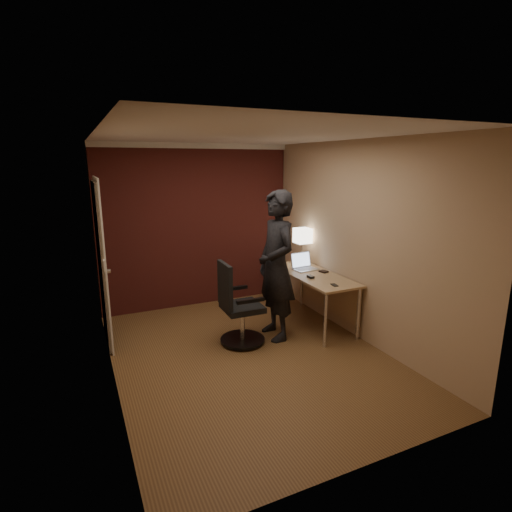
# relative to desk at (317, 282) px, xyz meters

# --- Properties ---
(room) EXTENTS (4.00, 4.00, 4.00)m
(room) POSITION_rel_desk_xyz_m (-1.53, 1.06, 0.77)
(room) COLOR brown
(room) RESTS_ON ground
(desk) EXTENTS (0.60, 1.50, 0.73)m
(desk) POSITION_rel_desk_xyz_m (0.00, 0.00, 0.00)
(desk) COLOR tan
(desk) RESTS_ON ground
(desk_lamp) EXTENTS (0.22, 0.22, 0.54)m
(desk_lamp) POSITION_rel_desk_xyz_m (0.10, 0.58, 0.55)
(desk_lamp) COLOR silver
(desk_lamp) RESTS_ON desk
(laptop) EXTENTS (0.35, 0.29, 0.23)m
(laptop) POSITION_rel_desk_xyz_m (-0.06, 0.28, 0.19)
(laptop) COLOR silver
(laptop) RESTS_ON desk
(mouse) EXTENTS (0.07, 0.10, 0.03)m
(mouse) POSITION_rel_desk_xyz_m (-0.21, -0.16, 0.14)
(mouse) COLOR black
(mouse) RESTS_ON desk
(phone) EXTENTS (0.08, 0.12, 0.01)m
(phone) POSITION_rel_desk_xyz_m (-0.12, -0.56, 0.13)
(phone) COLOR black
(phone) RESTS_ON desk
(wallet) EXTENTS (0.12, 0.13, 0.02)m
(wallet) POSITION_rel_desk_xyz_m (0.11, 0.01, 0.14)
(wallet) COLOR black
(wallet) RESTS_ON desk
(office_chair) EXTENTS (0.56, 0.58, 1.03)m
(office_chair) POSITION_rel_desk_xyz_m (-1.26, -0.15, -0.14)
(office_chair) COLOR black
(office_chair) RESTS_ON ground
(person) EXTENTS (0.47, 0.70, 1.90)m
(person) POSITION_rel_desk_xyz_m (-0.72, -0.15, 0.35)
(person) COLOR black
(person) RESTS_ON ground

